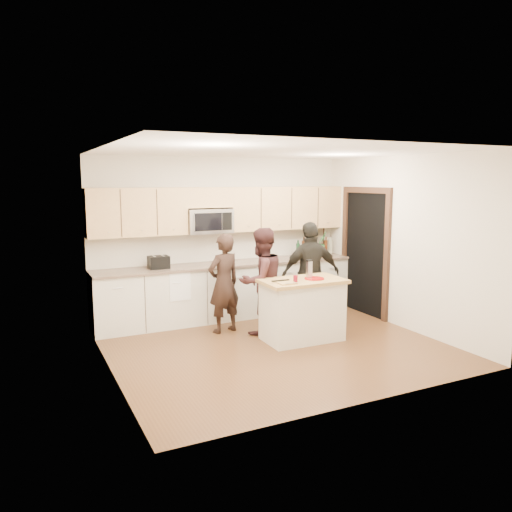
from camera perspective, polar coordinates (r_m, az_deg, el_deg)
name	(u,v)px	position (r m, az deg, el deg)	size (l,w,h in m)	color
floor	(276,346)	(7.14, 2.28, -10.27)	(4.50, 4.50, 0.00)	#52341C
room_shell	(277,224)	(6.78, 2.37, 3.70)	(4.52, 4.02, 2.71)	beige
back_cabinetry	(229,290)	(8.48, -3.13, -3.91)	(4.50, 0.66, 0.94)	beige
upper_cabinetry	(227,209)	(8.44, -3.38, 5.44)	(4.50, 0.33, 0.75)	tan
microwave	(208,221)	(8.29, -5.46, 4.02)	(0.76, 0.41, 0.40)	silver
doorway	(365,248)	(8.82, 12.37, 0.91)	(0.06, 1.25, 2.20)	black
framed_picture	(317,235)	(9.51, 7.02, 2.35)	(0.30, 0.03, 0.38)	black
dish_towel	(178,278)	(7.93, -8.96, -2.46)	(0.34, 0.60, 0.48)	white
island	(302,309)	(7.32, 5.30, -6.10)	(1.21, 0.72, 0.90)	beige
red_plate	(314,278)	(7.27, 6.68, -2.57)	(0.29, 0.29, 0.02)	maroon
box_grater	(309,269)	(7.27, 6.11, -1.43)	(0.08, 0.07, 0.26)	silver
drink_glass	(295,279)	(7.04, 4.53, -2.59)	(0.06, 0.06, 0.09)	maroon
cutting_board	(287,283)	(6.91, 3.55, -3.12)	(0.24, 0.19, 0.02)	#A78145
tongs	(281,280)	(7.00, 2.82, -2.81)	(0.27, 0.03, 0.02)	black
knife	(292,283)	(6.85, 4.13, -3.12)	(0.20, 0.02, 0.01)	silver
toaster	(159,262)	(7.98, -11.07, -0.71)	(0.31, 0.23, 0.20)	black
bottle_cluster	(314,247)	(9.18, 6.68, 1.03)	(0.78, 0.24, 0.35)	black
orchid	(321,243)	(9.26, 7.47, 1.45)	(0.25, 0.20, 0.45)	#2A6B30
woman_left	(224,283)	(7.61, -3.69, -3.14)	(0.55, 0.36, 1.52)	black
woman_center	(261,281)	(7.53, 0.61, -2.89)	(0.79, 0.61, 1.62)	black
woman_right	(311,274)	(7.95, 6.27, -2.12)	(0.98, 0.41, 1.67)	black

